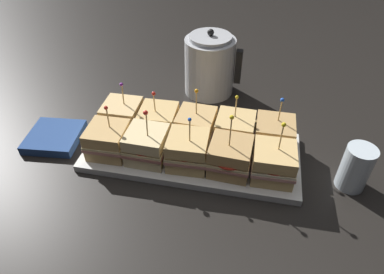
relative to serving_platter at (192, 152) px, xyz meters
The scene contains 15 objects.
ground_plane 0.01m from the serving_platter, ahead, with size 6.00×6.00×0.00m, color black.
serving_platter is the anchor object (origin of this frame).
sandwich_front_far_left 0.21m from the serving_platter, 166.43° to the right, with size 0.10×0.10×0.14m.
sandwich_front_left 0.12m from the serving_platter, 153.72° to the right, with size 0.10×0.10×0.15m.
sandwich_front_center 0.07m from the serving_platter, 91.64° to the right, with size 0.10×0.10×0.14m.
sandwich_front_right 0.12m from the serving_platter, 26.72° to the right, with size 0.10×0.10×0.16m.
sandwich_front_far_right 0.21m from the serving_platter, 14.37° to the right, with size 0.10×0.10×0.15m.
sandwich_back_far_left 0.21m from the serving_platter, 166.06° to the left, with size 0.10×0.10×0.14m.
sandwich_back_left 0.12m from the serving_platter, 153.15° to the left, with size 0.10×0.10×0.13m.
sandwich_back_center 0.07m from the serving_platter, 90.08° to the left, with size 0.10×0.10×0.15m.
sandwich_back_right 0.12m from the serving_platter, 25.51° to the left, with size 0.10×0.10×0.14m.
sandwich_back_far_right 0.21m from the serving_platter, 14.29° to the left, with size 0.10×0.10×0.15m.
kettle_steel 0.33m from the serving_platter, 91.38° to the left, with size 0.18×0.16×0.21m.
drinking_glass 0.39m from the serving_platter, ahead, with size 0.07×0.07×0.11m.
napkin_stack 0.38m from the serving_platter, behind, with size 0.15×0.15×0.02m.
Camera 1 is at (0.13, -0.64, 0.61)m, focal length 32.00 mm.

